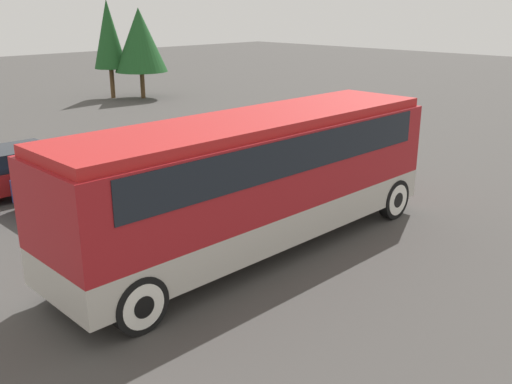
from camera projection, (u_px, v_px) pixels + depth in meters
The scene contains 7 objects.
ground_plane at pixel (256, 249), 13.91m from camera, with size 120.00×120.00×0.00m, color #423F3D.
tour_bus at pixel (259, 171), 13.36m from camera, with size 10.31×2.61×3.27m.
parked_car_near at pixel (189, 153), 20.30m from camera, with size 4.48×1.91×1.31m.
parked_car_mid at pixel (16, 170), 17.85m from camera, with size 4.58×1.97×1.48m.
parked_car_far at pixel (93, 177), 17.19m from camera, with size 4.38×1.78×1.49m.
tree_center at pixel (140, 40), 35.56m from camera, with size 3.29×3.29×5.56m.
tree_right at pixel (109, 34), 35.48m from camera, with size 2.02×2.02×6.06m.
Camera 1 is at (-8.99, -9.08, 5.66)m, focal length 40.00 mm.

